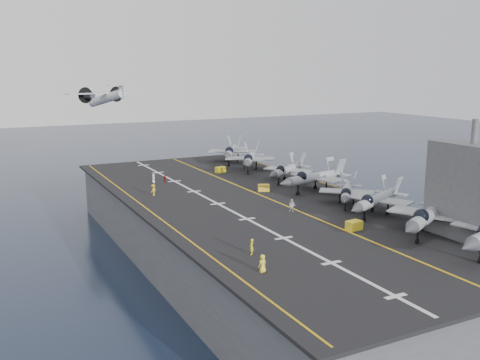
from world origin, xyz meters
name	(u,v)px	position (x,y,z in m)	size (l,w,h in m)	color
ground	(251,260)	(0.00, 0.00, 0.00)	(500.00, 500.00, 0.00)	#142135
hull	(251,231)	(0.00, 0.00, 5.00)	(36.00, 90.00, 10.00)	#56595E
flight_deck	(251,201)	(0.00, 0.00, 10.20)	(38.00, 92.00, 0.40)	black
foul_line	(267,198)	(3.00, 0.00, 10.42)	(0.35, 90.00, 0.02)	gold
landing_centerline	(218,204)	(-6.00, 0.00, 10.42)	(0.50, 90.00, 0.02)	silver
deck_edge_port	(151,212)	(-17.00, 0.00, 10.42)	(0.25, 90.00, 0.02)	gold
deck_edge_stbd	(342,189)	(18.50, 0.00, 10.42)	(0.25, 90.00, 0.02)	gold
island_superstructure	(471,179)	(15.00, -30.00, 17.90)	(5.00, 10.00, 15.00)	#56595E
fighter_jet_1	(429,214)	(11.45, -27.14, 13.20)	(19.24, 16.95, 5.59)	#9299A1
fighter_jet_2	(377,199)	(11.78, -16.74, 12.90)	(17.14, 14.86, 5.00)	gray
fighter_jet_3	(347,191)	(11.83, -9.76, 12.64)	(14.89, 15.41, 4.48)	#8F969F
fighter_jet_4	(315,176)	(12.96, 0.53, 13.07)	(17.33, 13.53, 5.34)	#8D949D
fighter_jet_5	(287,169)	(13.13, 9.97, 12.83)	(16.85, 15.65, 4.87)	#989EA6
fighter_jet_7	(250,158)	(12.29, 23.66, 13.10)	(17.09, 18.66, 5.39)	gray
fighter_jet_8	(231,151)	(13.26, 34.43, 13.19)	(17.83, 19.29, 5.57)	gray
tow_cart_a	(354,225)	(4.20, -21.17, 11.02)	(2.26, 1.64, 1.25)	yellow
tow_cart_b	(264,188)	(5.06, 4.77, 10.99)	(2.32, 1.95, 1.18)	gold
tow_cart_c	(220,170)	(5.70, 24.21, 11.00)	(2.28, 1.81, 1.20)	gold
crew_0	(263,264)	(-14.13, -29.01, 11.38)	(1.34, 1.06, 1.95)	yellow
crew_1	(252,247)	(-12.51, -23.55, 11.34)	(1.30, 1.35, 1.88)	yellow
crew_3	(153,190)	(-13.34, 10.18, 11.38)	(1.40, 1.35, 1.96)	yellow
crew_4	(165,178)	(-7.98, 19.68, 11.19)	(0.88, 1.10, 1.59)	#A20E0A
crew_5	(154,178)	(-10.02, 20.33, 11.27)	(0.91, 1.17, 1.74)	white
crew_7	(292,206)	(1.80, -9.65, 11.40)	(1.42, 1.38, 1.99)	silver
transport_plane	(107,98)	(-8.01, 63.80, 24.32)	(26.37, 22.03, 5.32)	white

